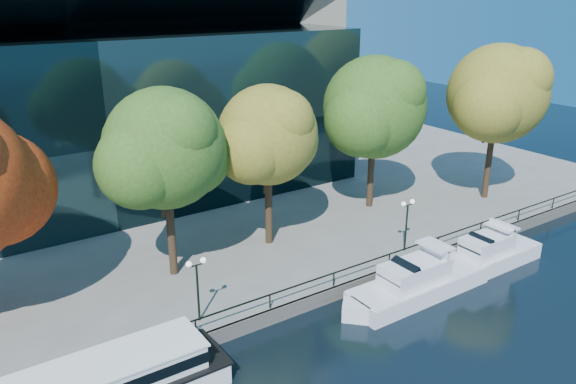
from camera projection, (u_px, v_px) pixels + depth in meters
ground at (300, 348)px, 32.51m from camera, size 160.00×160.00×0.00m
promenade at (107, 176)px, 60.69m from camera, size 90.00×67.08×1.00m
railing at (270, 295)px, 34.38m from camera, size 88.20×0.08×0.99m
convention_building at (70, 115)px, 52.27m from camera, size 50.00×24.57×21.43m
cruiser_near at (414, 283)px, 37.57m from camera, size 11.85×3.05×3.43m
cruiser_far at (486, 255)px, 41.53m from camera, size 10.06×2.79×3.29m
tree_2 at (167, 151)px, 36.01m from camera, size 9.86×8.08×12.93m
tree_3 at (270, 137)px, 40.89m from camera, size 9.21×7.55×12.26m
tree_4 at (376, 110)px, 48.03m from camera, size 11.04×9.05×13.44m
tree_5 at (499, 96)px, 49.95m from camera, size 11.05×9.06×14.20m
lamp_1 at (197, 276)px, 32.46m from camera, size 1.26×0.36×4.03m
lamp_2 at (407, 214)px, 41.36m from camera, size 1.26×0.36×4.03m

